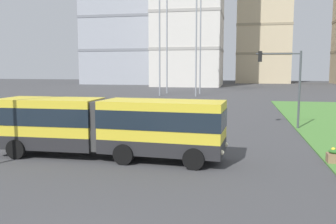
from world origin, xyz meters
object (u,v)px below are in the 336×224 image
at_px(car_black_sedan, 117,115).
at_px(traffic_light_far_right, 285,76).
at_px(apartment_tower_centre, 263,14).
at_px(articulated_bus, 109,126).

relative_size(car_black_sedan, traffic_light_far_right, 0.77).
bearing_deg(apartment_tower_centre, articulated_bus, -97.20).
distance_m(traffic_light_far_right, apartment_tower_centre, 92.09).
bearing_deg(traffic_light_far_right, car_black_sedan, -179.65).
xyz_separation_m(articulated_bus, apartment_tower_centre, (12.83, 101.57, 19.42)).
relative_size(traffic_light_far_right, apartment_tower_centre, 0.14).
xyz_separation_m(car_black_sedan, traffic_light_far_right, (13.24, 0.08, 3.25)).
bearing_deg(car_black_sedan, articulated_bus, -72.77).
xyz_separation_m(traffic_light_far_right, apartment_tower_centre, (3.01, 90.44, 17.07)).
height_order(car_black_sedan, traffic_light_far_right, traffic_light_far_right).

